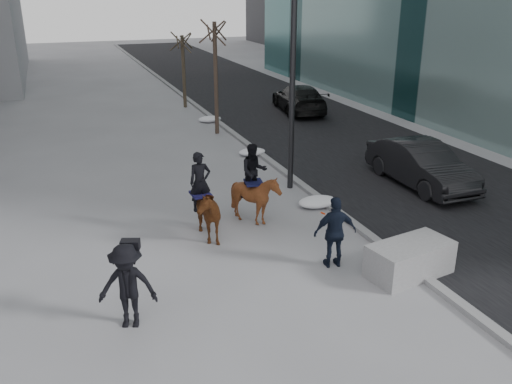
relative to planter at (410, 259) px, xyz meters
name	(u,v)px	position (x,y,z in m)	size (l,w,h in m)	color
ground	(274,268)	(-2.80, 1.40, -0.39)	(120.00, 120.00, 0.00)	gray
road	(334,137)	(4.20, 11.40, -0.39)	(8.00, 90.00, 0.01)	black
curb	(249,145)	(0.20, 11.40, -0.33)	(0.25, 90.00, 0.12)	gray
planter	(410,259)	(0.00, 0.00, 0.00)	(1.97, 0.99, 0.79)	gray
car_near	(421,164)	(3.95, 4.96, 0.34)	(1.55, 4.46, 1.47)	black
car_far	(299,98)	(4.97, 16.73, 0.32)	(2.01, 4.94, 1.43)	black
tree_near	(216,73)	(-0.40, 13.95, 2.31)	(1.20, 1.20, 5.41)	#32281D
tree_far	(183,68)	(-0.40, 20.03, 1.74)	(1.20, 1.20, 4.27)	#33291E
mounted_left	(202,207)	(-3.92, 3.61, 0.47)	(0.91, 1.83, 2.32)	#4C220F
mounted_right	(255,192)	(-2.28, 4.03, 0.52)	(1.39, 1.52, 2.27)	#4B290F
feeder	(335,232)	(-1.42, 0.99, 0.48)	(1.08, 0.94, 1.75)	black
camera_crew	(127,286)	(-6.33, 0.24, 0.49)	(1.29, 1.00, 1.75)	black
lamppost	(294,32)	(-0.20, 6.25, 4.60)	(0.25, 0.80, 9.09)	black
snow_piles	(281,174)	(-0.10, 7.27, -0.25)	(1.23, 16.18, 0.31)	white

